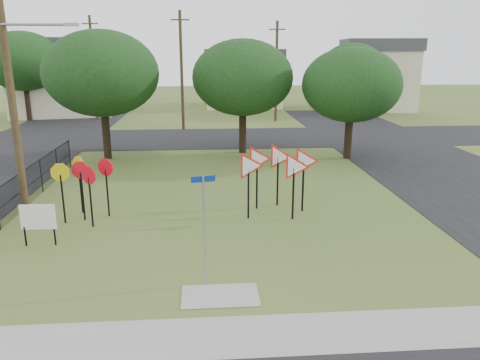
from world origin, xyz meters
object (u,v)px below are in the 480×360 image
at_px(street_name_sign, 204,224).
at_px(info_board, 38,218).
at_px(yield_sign_cluster, 276,165).
at_px(stop_sign_cluster, 83,176).

bearing_deg(street_name_sign, info_board, 150.09).
distance_m(yield_sign_cluster, info_board, 8.57).
height_order(street_name_sign, stop_sign_cluster, street_name_sign).
xyz_separation_m(yield_sign_cluster, info_board, (-8.10, -2.62, -0.98)).
height_order(yield_sign_cluster, info_board, yield_sign_cluster).
height_order(stop_sign_cluster, yield_sign_cluster, yield_sign_cluster).
bearing_deg(street_name_sign, stop_sign_cluster, 129.15).
distance_m(stop_sign_cluster, info_board, 2.64).
distance_m(street_name_sign, yield_sign_cluster, 6.33).
bearing_deg(info_board, stop_sign_cluster, 68.41).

